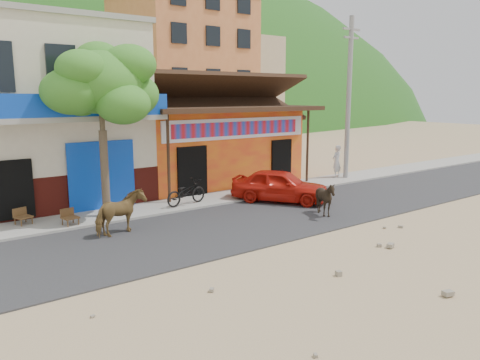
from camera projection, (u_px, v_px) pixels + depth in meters
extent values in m
plane|color=#9E825B|center=(319.00, 235.00, 14.61)|extent=(120.00, 120.00, 0.00)
cube|color=#28282B|center=(267.00, 218.00, 16.58)|extent=(60.00, 5.00, 0.04)
cube|color=gray|center=(213.00, 199.00, 19.33)|extent=(60.00, 2.00, 0.12)
cube|color=orange|center=(202.00, 146.00, 23.35)|extent=(8.00, 6.00, 3.60)
cube|color=beige|center=(42.00, 116.00, 18.63)|extent=(7.00, 6.00, 7.00)
cube|color=#CC723F|center=(182.00, 74.00, 37.76)|extent=(9.00, 9.00, 12.00)
cube|color=tan|center=(230.00, 88.00, 47.96)|extent=(8.00, 8.00, 10.00)
cylinder|color=gray|center=(349.00, 99.00, 23.43)|extent=(0.24, 0.24, 8.00)
imported|color=brown|center=(120.00, 213.00, 14.43)|extent=(1.76, 1.17, 1.37)
imported|color=black|center=(325.00, 198.00, 16.69)|extent=(1.46, 1.39, 1.26)
imported|color=red|center=(280.00, 185.00, 18.93)|extent=(3.49, 4.08, 1.32)
imported|color=black|center=(186.00, 192.00, 18.04)|extent=(1.95, 0.97, 0.98)
imported|color=silver|center=(337.00, 161.00, 24.13)|extent=(0.67, 0.50, 1.65)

